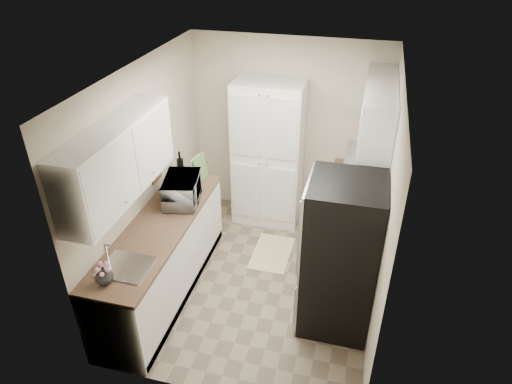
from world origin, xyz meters
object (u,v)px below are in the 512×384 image
wine_bottle (180,166)px  toaster_oven (367,163)px  pantry_cabinet (268,155)px  electric_range (347,240)px  refrigerator (340,257)px  microwave (182,190)px

wine_bottle → toaster_oven: bearing=18.6°
wine_bottle → toaster_oven: wine_bottle is taller
pantry_cabinet → toaster_oven: pantry_cabinet is taller
electric_range → wine_bottle: 2.21m
refrigerator → wine_bottle: (-2.08, 0.98, 0.24)m
refrigerator → toaster_oven: 1.74m
pantry_cabinet → toaster_oven: size_ratio=4.74×
electric_range → refrigerator: refrigerator is taller
electric_range → microwave: (-1.88, -0.33, 0.59)m
pantry_cabinet → refrigerator: bearing=-56.5°
refrigerator → wine_bottle: bearing=154.9°
pantry_cabinet → microwave: 1.44m
microwave → wine_bottle: size_ratio=1.67×
refrigerator → microwave: (-1.85, 0.47, 0.22)m
electric_range → refrigerator: size_ratio=0.66×
electric_range → microwave: 2.00m
microwave → toaster_oven: bearing=-70.6°
pantry_cabinet → toaster_oven: bearing=-0.0°
microwave → pantry_cabinet: bearing=-42.2°
microwave → electric_range: bearing=-92.8°
pantry_cabinet → refrigerator: (1.14, -1.73, -0.15)m
refrigerator → wine_bottle: refrigerator is taller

